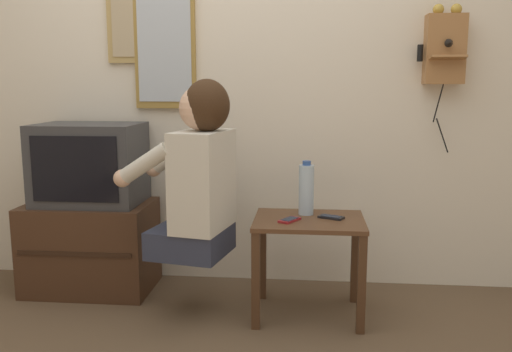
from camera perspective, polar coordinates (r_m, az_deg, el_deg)
The scene contains 11 objects.
wall_back at distance 3.20m, azimuth -3.19°, elevation 11.47°, with size 6.80×0.05×2.55m.
side_table at distance 2.76m, azimuth 5.58°, elevation -6.62°, with size 0.55×0.43×0.51m.
person at distance 2.69m, azimuth -6.12°, elevation 0.36°, with size 0.58×0.48×0.88m.
tv_stand at distance 3.27m, azimuth -16.98°, elevation -7.10°, with size 0.70×0.45×0.51m.
television at distance 3.18m, azimuth -17.08°, elevation 1.25°, with size 0.57×0.42×0.45m.
wall_phone_antique at distance 3.17m, azimuth 19.23°, elevation 12.61°, with size 0.25×0.19×0.80m.
framed_picture at distance 3.29m, azimuth -11.75°, elevation 15.88°, with size 0.43×0.03×0.49m.
wall_mirror at distance 3.24m, azimuth -9.59°, elevation 13.98°, with size 0.35×0.04×0.78m.
cell_phone_held at distance 2.68m, azimuth 3.55°, elevation -4.63°, with size 0.11×0.14×0.01m.
cell_phone_spare at distance 2.76m, azimuth 7.91°, elevation -4.31°, with size 0.14×0.11×0.01m.
water_bottle at distance 2.80m, azimuth 5.32°, elevation -1.39°, with size 0.08×0.08×0.28m.
Camera 1 is at (0.48, -2.13, 1.17)m, focal length 38.00 mm.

